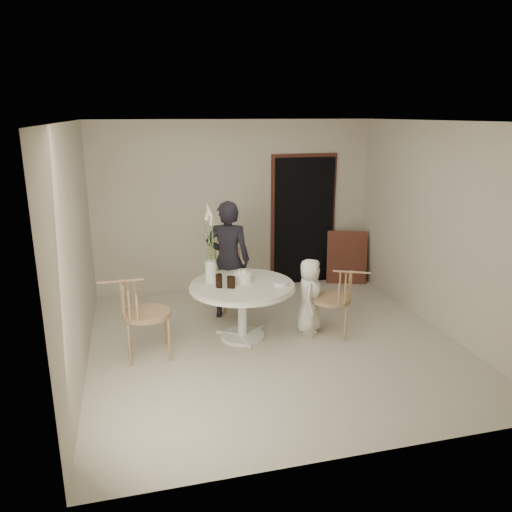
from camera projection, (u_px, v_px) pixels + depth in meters
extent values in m
plane|color=beige|center=(274.00, 342.00, 6.29)|extent=(4.50, 4.50, 0.00)
plane|color=white|center=(277.00, 121.00, 5.55)|extent=(4.50, 4.50, 0.00)
plane|color=beige|center=(235.00, 206.00, 8.02)|extent=(4.50, 0.00, 4.50)
plane|color=beige|center=(359.00, 307.00, 3.83)|extent=(4.50, 0.00, 4.50)
plane|color=beige|center=(76.00, 251.00, 5.38)|extent=(0.00, 4.50, 4.50)
plane|color=beige|center=(442.00, 228.00, 6.46)|extent=(0.00, 4.50, 4.50)
cube|color=black|center=(304.00, 221.00, 8.32)|extent=(1.00, 0.10, 2.10)
cube|color=maroon|center=(303.00, 217.00, 8.34)|extent=(1.12, 0.03, 2.22)
cylinder|color=white|center=(243.00, 336.00, 6.44)|extent=(0.56, 0.56, 0.04)
cylinder|color=white|center=(243.00, 312.00, 6.35)|extent=(0.12, 0.12, 0.65)
cylinder|color=white|center=(242.00, 287.00, 6.25)|extent=(1.33, 1.33, 0.03)
cylinder|color=beige|center=(242.00, 285.00, 6.25)|extent=(1.30, 1.30, 0.04)
cube|color=maroon|center=(347.00, 257.00, 8.43)|extent=(0.69, 0.40, 0.88)
cylinder|color=#9F7E56|center=(225.00, 297.00, 7.14)|extent=(0.03, 0.03, 0.49)
cylinder|color=#9F7E56|center=(250.00, 292.00, 7.37)|extent=(0.03, 0.03, 0.49)
cylinder|color=#9F7E56|center=(210.00, 289.00, 7.49)|extent=(0.03, 0.03, 0.49)
cylinder|color=#9F7E56|center=(235.00, 284.00, 7.72)|extent=(0.03, 0.03, 0.49)
cylinder|color=#9F7E56|center=(230.00, 273.00, 7.36)|extent=(0.55, 0.55, 0.05)
cylinder|color=#9F7E56|center=(316.00, 310.00, 6.73)|extent=(0.03, 0.03, 0.45)
cylinder|color=#9F7E56|center=(313.00, 322.00, 6.35)|extent=(0.03, 0.03, 0.45)
cylinder|color=#9F7E56|center=(346.00, 312.00, 6.66)|extent=(0.03, 0.03, 0.45)
cylinder|color=#9F7E56|center=(346.00, 324.00, 6.28)|extent=(0.03, 0.03, 0.45)
cylinder|color=#9F7E56|center=(331.00, 299.00, 6.44)|extent=(0.50, 0.50, 0.05)
cylinder|color=#9F7E56|center=(169.00, 341.00, 5.77)|extent=(0.03, 0.03, 0.50)
cylinder|color=#9F7E56|center=(165.00, 326.00, 6.18)|extent=(0.03, 0.03, 0.50)
cylinder|color=#9F7E56|center=(129.00, 345.00, 5.65)|extent=(0.03, 0.03, 0.50)
cylinder|color=#9F7E56|center=(128.00, 330.00, 6.06)|extent=(0.03, 0.03, 0.50)
cylinder|color=#9F7E56|center=(147.00, 314.00, 5.84)|extent=(0.56, 0.56, 0.06)
imported|color=black|center=(228.00, 260.00, 6.89)|extent=(0.70, 0.56, 1.67)
imported|color=white|center=(309.00, 296.00, 6.50)|extent=(0.49, 0.57, 0.99)
cylinder|color=white|center=(243.00, 278.00, 6.29)|extent=(0.23, 0.23, 0.11)
cylinder|color=beige|center=(243.00, 272.00, 6.27)|extent=(0.01, 0.01, 0.05)
cylinder|color=beige|center=(245.00, 271.00, 6.30)|extent=(0.01, 0.01, 0.05)
cylinder|color=beige|center=(239.00, 272.00, 6.28)|extent=(0.01, 0.01, 0.05)
cylinder|color=beige|center=(245.00, 273.00, 6.24)|extent=(0.01, 0.01, 0.05)
cylinder|color=black|center=(232.00, 282.00, 6.07)|extent=(0.09, 0.09, 0.15)
cylinder|color=black|center=(230.00, 282.00, 6.08)|extent=(0.08, 0.08, 0.15)
cylinder|color=black|center=(219.00, 281.00, 6.09)|extent=(0.09, 0.09, 0.17)
cylinder|color=black|center=(220.00, 282.00, 6.09)|extent=(0.08, 0.08, 0.14)
cylinder|color=silver|center=(281.00, 283.00, 6.19)|extent=(0.24, 0.24, 0.05)
cylinder|color=white|center=(211.00, 271.00, 6.29)|extent=(0.15, 0.15, 0.27)
cylinder|color=#486F2F|center=(212.00, 245.00, 6.20)|extent=(0.01, 0.01, 0.68)
cone|color=silver|center=(212.00, 218.00, 6.11)|extent=(0.07, 0.07, 0.18)
cylinder|color=#486F2F|center=(208.00, 242.00, 6.21)|extent=(0.01, 0.01, 0.74)
cone|color=silver|center=(208.00, 213.00, 6.10)|extent=(0.07, 0.07, 0.18)
cylinder|color=#486F2F|center=(209.00, 241.00, 6.15)|extent=(0.01, 0.01, 0.80)
cone|color=silver|center=(208.00, 209.00, 6.04)|extent=(0.07, 0.07, 0.18)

